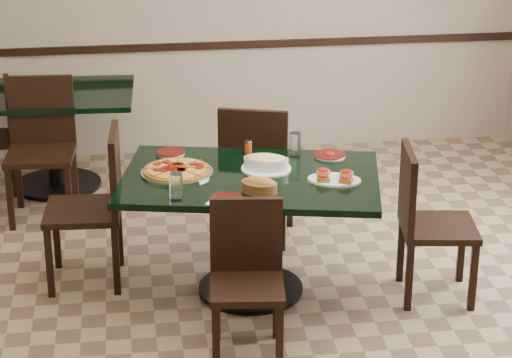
{
  "coord_description": "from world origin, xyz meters",
  "views": [
    {
      "loc": [
        -0.8,
        -5.18,
        2.85
      ],
      "look_at": [
        -0.09,
        0.0,
        0.8
      ],
      "focal_mm": 70.0,
      "sensor_mm": 36.0,
      "label": 1
    }
  ],
  "objects": [
    {
      "name": "lasagna_casserole",
      "position": [
        0.01,
        0.26,
        0.8
      ],
      "size": [
        0.31,
        0.3,
        0.09
      ],
      "rotation": [
        0.0,
        0.0,
        -0.36
      ],
      "color": "silver",
      "rests_on": "main_table"
    },
    {
      "name": "room_shell",
      "position": [
        1.02,
        1.73,
        1.17
      ],
      "size": [
        5.5,
        5.5,
        5.5
      ],
      "color": "white",
      "rests_on": "floor"
    },
    {
      "name": "chair_far",
      "position": [
        0.03,
        0.87,
        0.54
      ],
      "size": [
        0.56,
        0.56,
        0.96
      ],
      "rotation": [
        0.0,
        0.0,
        2.84
      ],
      "color": "black",
      "rests_on": "floor"
    },
    {
      "name": "floor",
      "position": [
        0.0,
        0.0,
        0.0
      ],
      "size": [
        5.5,
        5.5,
        0.0
      ],
      "primitive_type": "plane",
      "color": "#8E7852",
      "rests_on": "ground"
    },
    {
      "name": "back_chair_near",
      "position": [
        -1.4,
        1.57,
        0.56
      ],
      "size": [
        0.49,
        0.49,
        0.98
      ],
      "rotation": [
        0.0,
        0.0,
        -0.07
      ],
      "color": "black",
      "rests_on": "floor"
    },
    {
      "name": "chair_left",
      "position": [
        -0.99,
        0.44,
        0.55
      ],
      "size": [
        0.48,
        0.48,
        0.97
      ],
      "rotation": [
        0.0,
        0.0,
        -1.63
      ],
      "color": "black",
      "rests_on": "floor"
    },
    {
      "name": "water_glass_a",
      "position": [
        0.21,
        0.46,
        0.83
      ],
      "size": [
        0.07,
        0.07,
        0.15
      ],
      "primitive_type": "cylinder",
      "color": "white",
      "rests_on": "main_table"
    },
    {
      "name": "side_plate_far_l",
      "position": [
        -0.54,
        0.61,
        0.76
      ],
      "size": [
        0.18,
        0.18,
        0.02
      ],
      "rotation": [
        0.0,
        0.0,
        -0.2
      ],
      "color": "silver",
      "rests_on": "main_table"
    },
    {
      "name": "chair_right",
      "position": [
        0.9,
        -0.02,
        0.52
      ],
      "size": [
        0.49,
        0.49,
        0.92
      ],
      "rotation": [
        0.0,
        0.0,
        1.43
      ],
      "color": "black",
      "rests_on": "floor"
    },
    {
      "name": "pepper_shaker",
      "position": [
        -0.06,
        0.57,
        0.79
      ],
      "size": [
        0.05,
        0.05,
        0.08
      ],
      "color": "#CC5415",
      "rests_on": "main_table"
    },
    {
      "name": "napkin_setting",
      "position": [
        -0.3,
        -0.19,
        0.75
      ],
      "size": [
        0.2,
        0.2,
        0.01
      ],
      "rotation": [
        0.0,
        0.0,
        -0.45
      ],
      "color": "white",
      "rests_on": "main_table"
    },
    {
      "name": "water_glass_b",
      "position": [
        -0.55,
        -0.14,
        0.83
      ],
      "size": [
        0.07,
        0.07,
        0.15
      ],
      "primitive_type": "cylinder",
      "color": "white",
      "rests_on": "main_table"
    },
    {
      "name": "side_plate_near",
      "position": [
        -0.28,
        -0.17,
        0.76
      ],
      "size": [
        0.18,
        0.18,
        0.02
      ],
      "rotation": [
        0.0,
        0.0,
        -0.16
      ],
      "color": "silver",
      "rests_on": "main_table"
    },
    {
      "name": "back_table",
      "position": [
        -1.34,
        2.08,
        0.52
      ],
      "size": [
        1.25,
        0.93,
        0.75
      ],
      "rotation": [
        0.0,
        0.0,
        -0.05
      ],
      "color": "black",
      "rests_on": "floor"
    },
    {
      "name": "side_plate_far_r",
      "position": [
        0.42,
        0.43,
        0.76
      ],
      "size": [
        0.19,
        0.19,
        0.03
      ],
      "rotation": [
        0.0,
        0.0,
        -0.19
      ],
      "color": "silver",
      "rests_on": "main_table"
    },
    {
      "name": "bread_basket",
      "position": [
        -0.08,
        -0.08,
        0.79
      ],
      "size": [
        0.26,
        0.23,
        0.09
      ],
      "rotation": [
        0.0,
        0.0,
        -0.56
      ],
      "color": "brown",
      "rests_on": "main_table"
    },
    {
      "name": "chair_near",
      "position": [
        -0.2,
        -0.47,
        0.46
      ],
      "size": [
        0.43,
        0.43,
        0.84
      ],
      "rotation": [
        0.0,
        0.0,
        -0.11
      ],
      "color": "black",
      "rests_on": "floor"
    },
    {
      "name": "pepperoni_pizza",
      "position": [
        -0.52,
        0.27,
        0.77
      ],
      "size": [
        0.42,
        0.42,
        0.04
      ],
      "rotation": [
        0.0,
        0.0,
        -0.11
      ],
      "color": "silver",
      "rests_on": "main_table"
    },
    {
      "name": "bruschetta_platter",
      "position": [
        0.37,
        0.02,
        0.77
      ],
      "size": [
        0.36,
        0.3,
        0.05
      ],
      "rotation": [
        0.0,
        0.0,
        -0.34
      ],
      "color": "silver",
      "rests_on": "main_table"
    },
    {
      "name": "main_table",
      "position": [
        -0.1,
        0.17,
        0.57
      ],
      "size": [
        1.65,
        1.25,
        0.75
      ],
      "rotation": [
        0.0,
        0.0,
        -0.21
      ],
      "color": "black",
      "rests_on": "floor"
    }
  ]
}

